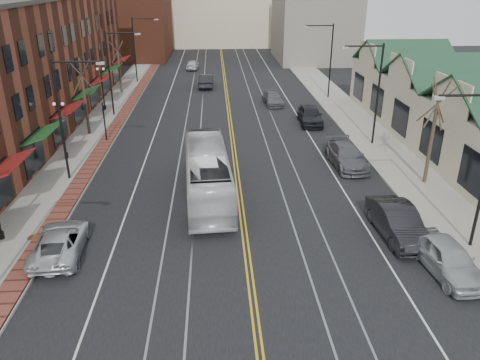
{
  "coord_description": "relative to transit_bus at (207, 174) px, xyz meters",
  "views": [
    {
      "loc": [
        -1.47,
        -13.98,
        12.82
      ],
      "look_at": [
        -0.09,
        10.74,
        2.0
      ],
      "focal_mm": 35.0,
      "sensor_mm": 36.0,
      "label": 1
    }
  ],
  "objects": [
    {
      "name": "backdrop_right",
      "position": [
        17.0,
        52.07,
        3.97
      ],
      "size": [
        12.0,
        16.0,
        11.0
      ],
      "primitive_type": "cube",
      "color": "slate",
      "rests_on": "ground"
    },
    {
      "name": "lamppost_l_2",
      "position": [
        -10.8,
        7.07,
        0.67
      ],
      "size": [
        0.84,
        0.28,
        4.27
      ],
      "color": "black",
      "rests_on": "sidewalk_left"
    },
    {
      "name": "transit_bus",
      "position": [
        0.0,
        0.0,
        0.0
      ],
      "size": [
        3.22,
        11.13,
        3.06
      ],
      "primitive_type": "imported",
      "rotation": [
        0.0,
        0.0,
        3.2
      ],
      "color": "white",
      "rests_on": "ground"
    },
    {
      "name": "sidewalk_left",
      "position": [
        -10.0,
        7.07,
        -1.46
      ],
      "size": [
        4.0,
        120.0,
        0.15
      ],
      "primitive_type": "cube",
      "color": "gray",
      "rests_on": "ground"
    },
    {
      "name": "tree_right_mid",
      "position": [
        14.5,
        1.07,
        2.22
      ],
      "size": [
        1.9,
        1.46,
        6.93
      ],
      "color": "#382B21",
      "rests_on": "sidewalk_right"
    },
    {
      "name": "manhole_far",
      "position": [
        -9.2,
        -4.93,
        -1.37
      ],
      "size": [
        0.6,
        0.6,
        0.02
      ],
      "primitive_type": "cylinder",
      "color": "#592D19",
      "rests_on": "sidewalk_left"
    },
    {
      "name": "backdrop_mid",
      "position": [
        2.0,
        72.07,
        2.97
      ],
      "size": [
        22.0,
        14.0,
        9.0
      ],
      "primitive_type": "cube",
      "color": "#C1B594",
      "rests_on": "ground"
    },
    {
      "name": "streetlight_l_3",
      "position": [
        -9.05,
        35.07,
        3.49
      ],
      "size": [
        3.33,
        0.25,
        8.0
      ],
      "color": "black",
      "rests_on": "sidewalk_left"
    },
    {
      "name": "tree_left_far",
      "position": [
        -10.5,
        29.07,
        1.74
      ],
      "size": [
        1.66,
        1.28,
        6.02
      ],
      "color": "#382B21",
      "rests_on": "sidewalk_left"
    },
    {
      "name": "traffic_signal",
      "position": [
        -8.6,
        11.07,
        0.82
      ],
      "size": [
        0.18,
        0.15,
        3.8
      ],
      "color": "black",
      "rests_on": "sidewalk_left"
    },
    {
      "name": "parked_car_b",
      "position": [
        10.1,
        -5.61,
        -0.68
      ],
      "size": [
        2.06,
        5.27,
        1.71
      ],
      "primitive_type": "imported",
      "rotation": [
        0.0,
        0.0,
        0.05
      ],
      "color": "black",
      "rests_on": "ground"
    },
    {
      "name": "parked_suv",
      "position": [
        -7.3,
        -6.38,
        -0.84
      ],
      "size": [
        2.67,
        5.15,
        1.39
      ],
      "primitive_type": "imported",
      "rotation": [
        0.0,
        0.0,
        3.22
      ],
      "color": "silver",
      "rests_on": "ground"
    },
    {
      "name": "sidewalk_right",
      "position": [
        14.0,
        7.07,
        -1.46
      ],
      "size": [
        4.0,
        120.0,
        0.15
      ],
      "primitive_type": "cube",
      "color": "gray",
      "rests_on": "ground"
    },
    {
      "name": "parked_car_d",
      "position": [
        9.5,
        15.3,
        -0.67
      ],
      "size": [
        2.28,
        5.14,
        1.72
      ],
      "primitive_type": "imported",
      "rotation": [
        0.0,
        0.0,
        -0.05
      ],
      "color": "black",
      "rests_on": "ground"
    },
    {
      "name": "distant_car_far",
      "position": [
        -2.57,
        44.05,
        -0.84
      ],
      "size": [
        1.98,
        4.21,
        1.39
      ],
      "primitive_type": "imported",
      "rotation": [
        0.0,
        0.0,
        3.06
      ],
      "color": "silver",
      "rests_on": "ground"
    },
    {
      "name": "parked_car_a",
      "position": [
        11.21,
        -9.03,
        -0.73
      ],
      "size": [
        2.33,
        4.86,
        1.6
      ],
      "primitive_type": "imported",
      "rotation": [
        0.0,
        0.0,
        0.1
      ],
      "color": "#B0B5B8",
      "rests_on": "ground"
    },
    {
      "name": "streetlight_l_2",
      "position": [
        -9.05,
        19.07,
        3.49
      ],
      "size": [
        3.33,
        0.25,
        8.0
      ],
      "color": "black",
      "rests_on": "sidewalk_left"
    },
    {
      "name": "backdrop_left",
      "position": [
        -14.0,
        57.07,
        5.47
      ],
      "size": [
        14.0,
        18.0,
        14.0
      ],
      "primitive_type": "cube",
      "color": "brown",
      "rests_on": "ground"
    },
    {
      "name": "building_left",
      "position": [
        -17.0,
        14.07,
        3.97
      ],
      "size": [
        10.0,
        50.0,
        11.0
      ],
      "primitive_type": "cube",
      "color": "brown",
      "rests_on": "ground"
    },
    {
      "name": "lamppost_l_3",
      "position": [
        -10.8,
        21.07,
        0.67
      ],
      "size": [
        0.84,
        0.28,
        4.27
      ],
      "color": "black",
      "rests_on": "sidewalk_left"
    },
    {
      "name": "streetlight_r_1",
      "position": [
        13.05,
        9.07,
        3.49
      ],
      "size": [
        3.33,
        0.25,
        8.0
      ],
      "color": "black",
      "rests_on": "sidewalk_right"
    },
    {
      "name": "streetlight_l_1",
      "position": [
        -9.05,
        3.07,
        3.49
      ],
      "size": [
        3.33,
        0.25,
        8.0
      ],
      "color": "black",
      "rests_on": "sidewalk_left"
    },
    {
      "name": "tree_left_near",
      "position": [
        -10.5,
        13.07,
        1.98
      ],
      "size": [
        1.78,
        1.37,
        6.48
      ],
      "color": "#382B21",
      "rests_on": "sidewalk_left"
    },
    {
      "name": "streetlight_r_2",
      "position": [
        13.05,
        25.07,
        3.49
      ],
      "size": [
        3.33,
        0.25,
        8.0
      ],
      "color": "black",
      "rests_on": "sidewalk_right"
    },
    {
      "name": "building_right",
      "position": [
        20.0,
        7.07,
        0.77
      ],
      "size": [
        8.0,
        36.0,
        4.6
      ],
      "primitive_type": "cube",
      "color": "#C1B594",
      "rests_on": "ground"
    },
    {
      "name": "distant_car_left",
      "position": [
        -0.45,
        31.73,
        -0.72
      ],
      "size": [
        1.84,
        4.96,
        1.62
      ],
      "primitive_type": "imported",
      "rotation": [
        0.0,
        0.0,
        3.12
      ],
      "color": "black",
      "rests_on": "ground"
    },
    {
      "name": "parked_car_c",
      "position": [
        10.09,
        4.57,
        -0.75
      ],
      "size": [
        2.46,
        5.51,
        1.57
      ],
      "primitive_type": "imported",
      "rotation": [
        0.0,
        0.0,
        0.05
      ],
      "color": "#5A5A60",
      "rests_on": "ground"
    },
    {
      "name": "distant_car_right",
      "position": [
        6.88,
        22.71,
        -0.88
      ],
      "size": [
        2.15,
        4.61,
        1.3
      ],
      "primitive_type": "imported",
      "rotation": [
        0.0,
        0.0,
        0.07
      ],
      "color": "#5C5C62",
      "rests_on": "ground"
    },
    {
      "name": "ground",
      "position": [
        2.0,
        -12.93,
        -1.53
      ],
      "size": [
        160.0,
        160.0,
        0.0
      ],
      "primitive_type": "plane",
      "color": "black",
      "rests_on": "ground"
    }
  ]
}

